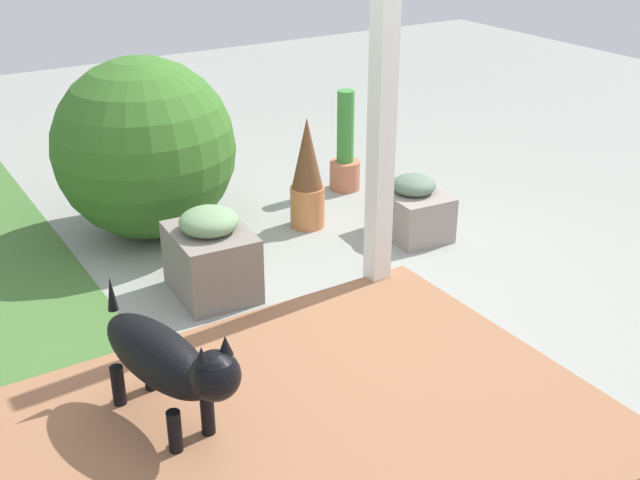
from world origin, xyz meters
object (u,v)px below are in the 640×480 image
at_px(round_shrub, 145,148).
at_px(dog, 165,360).
at_px(stone_planter_mid, 211,256).
at_px(porch_pillar, 383,82).
at_px(terracotta_pot_spiky, 307,176).
at_px(stone_planter_nearest, 413,209).
at_px(terracotta_pot_tall, 345,155).

distance_m(round_shrub, dog, 1.93).
bearing_deg(round_shrub, stone_planter_mid, 179.10).
distance_m(porch_pillar, terracotta_pot_spiky, 1.09).
height_order(porch_pillar, terracotta_pot_spiky, porch_pillar).
xyz_separation_m(stone_planter_nearest, terracotta_pot_spiky, (0.44, 0.46, 0.16)).
relative_size(stone_planter_nearest, terracotta_pot_spiky, 0.69).
relative_size(round_shrub, terracotta_pot_spiky, 1.54).
bearing_deg(round_shrub, terracotta_pot_tall, -91.13).
distance_m(stone_planter_nearest, round_shrub, 1.61).
bearing_deg(dog, porch_pillar, -67.46).
bearing_deg(terracotta_pot_spiky, terracotta_pot_tall, -53.64).
distance_m(porch_pillar, stone_planter_mid, 1.22).
xyz_separation_m(round_shrub, terracotta_pot_tall, (-0.03, -1.38, -0.29)).
bearing_deg(terracotta_pot_tall, terracotta_pot_spiky, 126.36).
bearing_deg(porch_pillar, terracotta_pot_tall, -26.28).
relative_size(porch_pillar, stone_planter_mid, 4.30).
xyz_separation_m(terracotta_pot_tall, dog, (-1.79, 2.01, 0.07)).
bearing_deg(terracotta_pot_tall, stone_planter_mid, 121.76).
distance_m(stone_planter_mid, terracotta_pot_spiky, 0.98).
bearing_deg(terracotta_pot_tall, stone_planter_nearest, 174.80).
xyz_separation_m(round_shrub, dog, (-1.81, 0.63, -0.21)).
bearing_deg(stone_planter_nearest, dog, 116.06).
xyz_separation_m(porch_pillar, round_shrub, (1.22, 0.79, -0.54)).
bearing_deg(round_shrub, stone_planter_nearest, -123.54).
height_order(round_shrub, terracotta_pot_spiky, round_shrub).
bearing_deg(stone_planter_nearest, round_shrub, 56.46).
distance_m(terracotta_pot_tall, dog, 2.69).
height_order(porch_pillar, terracotta_pot_tall, porch_pillar).
distance_m(stone_planter_nearest, dog, 2.16).
bearing_deg(stone_planter_mid, stone_planter_nearest, -88.87).
relative_size(terracotta_pot_spiky, dog, 0.86).
bearing_deg(round_shrub, porch_pillar, -147.02).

